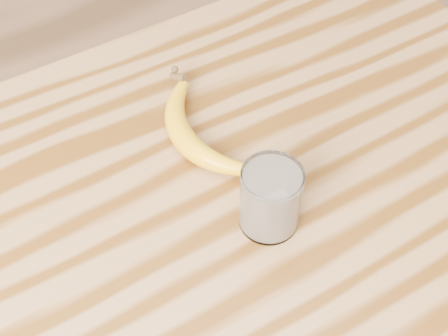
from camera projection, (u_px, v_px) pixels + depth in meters
table at (200, 284)px, 0.89m from camera, size 1.20×0.80×0.90m
smoothie_glass at (270, 199)px, 0.77m from camera, size 0.08×0.08×0.10m
banana at (183, 139)px, 0.87m from camera, size 0.11×0.28×0.03m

